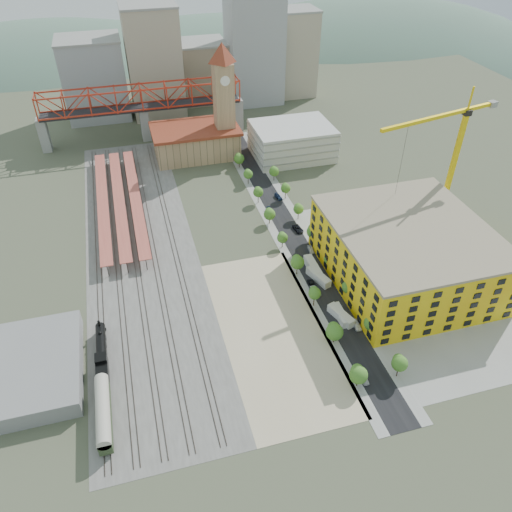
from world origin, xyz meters
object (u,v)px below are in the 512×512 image
object	(u,v)px
clock_tower	(223,91)
car_0	(364,379)
coach	(103,413)
site_trailer_c	(318,277)
site_trailer_a	(341,315)
tower_crane	(451,147)
locomotive	(102,353)
site_trailer_d	(313,267)
site_trailer_b	(341,316)
construction_building	(407,253)

from	to	relation	value
clock_tower	car_0	distance (m)	137.01
coach	site_trailer_c	size ratio (longest dim) A/B	1.99
coach	site_trailer_a	distance (m)	68.10
coach	tower_crane	distance (m)	130.58
locomotive	site_trailer_d	size ratio (longest dim) A/B	2.25
locomotive	coach	distance (m)	19.60
tower_crane	site_trailer_d	bearing A→B (deg)	-165.90
site_trailer_b	construction_building	bearing A→B (deg)	6.94
site_trailer_a	site_trailer_c	bearing A→B (deg)	90.63
tower_crane	clock_tower	bearing A→B (deg)	127.38
coach	site_trailer_d	bearing A→B (deg)	30.63
site_trailer_a	construction_building	bearing A→B (deg)	25.28
clock_tower	site_trailer_a	bearing A→B (deg)	-85.91
tower_crane	site_trailer_d	distance (m)	59.90
car_0	site_trailer_c	bearing A→B (deg)	90.11
clock_tower	car_0	bearing A→B (deg)	-87.86
site_trailer_d	site_trailer_a	bearing A→B (deg)	-90.00
coach	site_trailer_d	size ratio (longest dim) A/B	1.87
site_trailer_a	site_trailer_d	distance (m)	22.43
tower_crane	site_trailer_b	xyz separation A→B (m)	(-50.65, -35.44, -29.45)
site_trailer_a	clock_tower	bearing A→B (deg)	94.72
coach	tower_crane	size ratio (longest dim) A/B	0.38
construction_building	tower_crane	world-z (taller)	tower_crane
coach	locomotive	bearing A→B (deg)	90.00
coach	site_trailer_d	distance (m)	76.72
locomotive	site_trailer_d	xyz separation A→B (m)	(66.00, 19.51, -0.74)
tower_crane	site_trailer_a	xyz separation A→B (m)	(-50.65, -35.15, -29.54)
construction_building	site_trailer_a	world-z (taller)	construction_building
construction_building	site_trailer_c	bearing A→B (deg)	168.19
car_0	site_trailer_d	bearing A→B (deg)	90.61
site_trailer_b	clock_tower	bearing A→B (deg)	75.84
car_0	locomotive	bearing A→B (deg)	162.80
car_0	site_trailer_b	bearing A→B (deg)	86.63
clock_tower	site_trailer_a	distance (m)	115.53
construction_building	coach	size ratio (longest dim) A/B	2.67
site_trailer_b	site_trailer_d	xyz separation A→B (m)	(0.00, 22.72, 0.11)
coach	site_trailer_b	world-z (taller)	coach
site_trailer_d	site_trailer_c	bearing A→B (deg)	-90.00
clock_tower	site_trailer_d	bearing A→B (deg)	-84.89
clock_tower	coach	bearing A→B (deg)	-114.28
construction_building	car_0	bearing A→B (deg)	-130.44
coach	site_trailer_c	distance (m)	74.28
construction_building	locomotive	size ratio (longest dim) A/B	2.23
site_trailer_b	car_0	size ratio (longest dim) A/B	2.40
construction_building	locomotive	distance (m)	92.73
clock_tower	site_trailer_d	size ratio (longest dim) A/B	5.14
coach	site_trailer_d	xyz separation A→B (m)	(66.00, 39.08, -1.78)
construction_building	tower_crane	size ratio (longest dim) A/B	1.02
locomotive	site_trailer_c	world-z (taller)	locomotive
site_trailer_c	site_trailer_a	bearing A→B (deg)	-107.76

